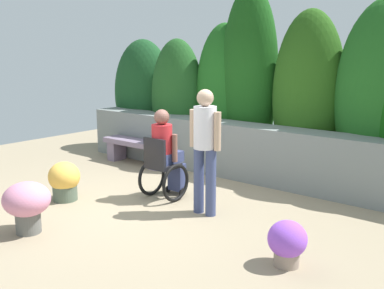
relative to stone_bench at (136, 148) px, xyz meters
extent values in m
plane|color=gray|center=(1.86, -1.62, -0.31)|extent=(11.27, 11.27, 0.00)
cube|color=gray|center=(1.86, 0.50, 0.16)|extent=(6.59, 0.55, 0.93)
ellipsoid|color=#184620|center=(-1.00, 1.22, 0.89)|extent=(1.50, 1.05, 2.41)
ellipsoid|color=#20511F|center=(0.16, 1.02, 0.89)|extent=(1.19, 0.84, 2.40)
ellipsoid|color=#1E601D|center=(1.17, 1.23, 1.03)|extent=(1.20, 0.84, 2.67)
ellipsoid|color=#194E16|center=(1.75, 1.20, 1.35)|extent=(1.13, 0.79, 3.32)
ellipsoid|color=#275616|center=(2.92, 1.18, 1.10)|extent=(1.25, 0.87, 2.83)
ellipsoid|color=#1F5C1D|center=(4.14, 1.19, 1.16)|extent=(1.48, 1.04, 2.94)
cube|color=slate|center=(-0.57, 0.00, -0.12)|extent=(0.20, 0.33, 0.37)
cube|color=slate|center=(0.57, 0.00, -0.12)|extent=(0.20, 0.33, 0.37)
cube|color=slate|center=(0.00, 0.00, 0.11)|extent=(1.50, 0.39, 0.10)
cube|color=black|center=(1.82, -1.21, 0.19)|extent=(0.40, 0.40, 0.06)
cube|color=black|center=(1.82, -1.39, 0.42)|extent=(0.40, 0.04, 0.40)
cube|color=black|center=(1.82, -0.89, -0.21)|extent=(0.28, 0.12, 0.03)
torus|color=black|center=(1.58, -1.21, -0.03)|extent=(0.05, 0.56, 0.56)
torus|color=black|center=(2.06, -1.21, -0.03)|extent=(0.05, 0.56, 0.56)
cylinder|color=black|center=(1.68, -0.96, -0.26)|extent=(0.03, 0.10, 0.10)
cylinder|color=black|center=(1.96, -0.96, -0.26)|extent=(0.03, 0.10, 0.10)
cube|color=navy|center=(1.82, -1.11, 0.30)|extent=(0.30, 0.40, 0.16)
cube|color=navy|center=(1.82, -0.91, -0.05)|extent=(0.26, 0.14, 0.43)
cylinder|color=red|center=(1.82, -1.23, 0.55)|extent=(0.30, 0.30, 0.50)
cylinder|color=brown|center=(1.63, -1.17, 0.47)|extent=(0.08, 0.08, 0.40)
cylinder|color=brown|center=(2.01, -1.17, 0.47)|extent=(0.08, 0.08, 0.40)
sphere|color=brown|center=(1.82, -1.23, 0.91)|extent=(0.22, 0.22, 0.22)
cylinder|color=#3D4874|center=(2.59, -1.34, 0.14)|extent=(0.14, 0.14, 0.90)
cylinder|color=#3D4874|center=(2.79, -1.34, 0.14)|extent=(0.14, 0.14, 0.90)
cylinder|color=white|center=(2.69, -1.34, 0.86)|extent=(0.30, 0.30, 0.55)
cylinder|color=tan|center=(2.49, -1.34, 0.83)|extent=(0.09, 0.09, 0.50)
cylinder|color=tan|center=(2.89, -1.34, 0.83)|extent=(0.09, 0.09, 0.50)
sphere|color=tan|center=(2.69, -1.34, 1.25)|extent=(0.22, 0.22, 0.22)
cylinder|color=#50604F|center=(0.76, -2.19, -0.19)|extent=(0.35, 0.35, 0.24)
ellipsoid|color=#26622E|center=(0.76, -2.19, -0.02)|extent=(0.39, 0.39, 0.15)
ellipsoid|color=#F9BC4A|center=(0.76, -2.19, 0.05)|extent=(0.46, 0.46, 0.43)
cylinder|color=gray|center=(4.26, -2.01, -0.22)|extent=(0.26, 0.26, 0.18)
ellipsoid|color=#27562F|center=(4.26, -2.01, -0.08)|extent=(0.29, 0.29, 0.13)
ellipsoid|color=#964ED8|center=(4.26, -2.01, -0.02)|extent=(0.40, 0.40, 0.38)
cylinder|color=#5B5C58|center=(1.45, -3.19, -0.16)|extent=(0.30, 0.30, 0.31)
ellipsoid|color=#2E6F26|center=(1.45, -3.19, 0.05)|extent=(0.33, 0.33, 0.14)
ellipsoid|color=pink|center=(1.45, -3.19, 0.11)|extent=(0.56, 0.56, 0.41)
camera|label=1|loc=(6.21, -5.94, 1.83)|focal=42.38mm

